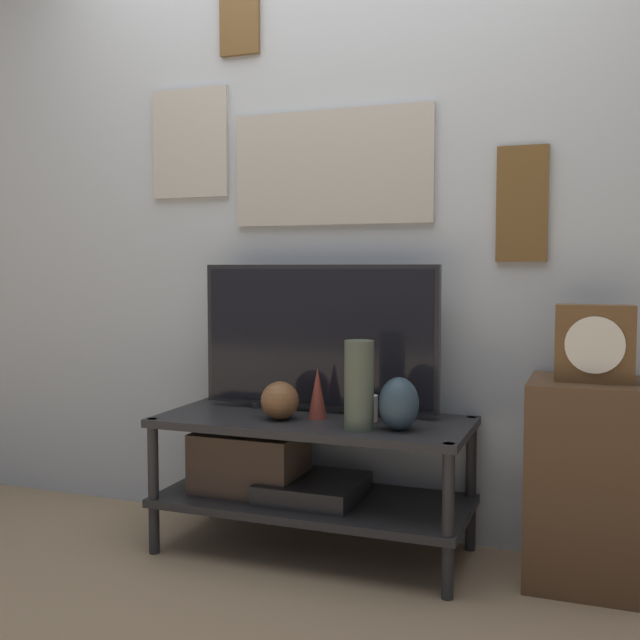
# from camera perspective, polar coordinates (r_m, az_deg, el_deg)

# --- Properties ---
(ground_plane) EXTENTS (12.00, 12.00, 0.00)m
(ground_plane) POSITION_cam_1_polar(r_m,az_deg,el_deg) (2.70, -2.92, -19.30)
(ground_plane) COLOR #997F60
(wall_back) EXTENTS (6.40, 0.08, 2.70)m
(wall_back) POSITION_cam_1_polar(r_m,az_deg,el_deg) (3.05, 1.49, 9.39)
(wall_back) COLOR #B2BCC6
(wall_back) RESTS_ON ground_plane
(media_console) EXTENTS (1.16, 0.51, 0.51)m
(media_console) POSITION_cam_1_polar(r_m,az_deg,el_deg) (2.88, -2.27, -11.02)
(media_console) COLOR #232326
(media_console) RESTS_ON ground_plane
(television) EXTENTS (0.94, 0.05, 0.57)m
(television) POSITION_cam_1_polar(r_m,az_deg,el_deg) (2.88, -0.15, -1.27)
(television) COLOR black
(television) RESTS_ON media_console
(vase_slim_bronze) EXTENTS (0.07, 0.07, 0.19)m
(vase_slim_bronze) POSITION_cam_1_polar(r_m,az_deg,el_deg) (2.78, -0.19, -5.58)
(vase_slim_bronze) COLOR brown
(vase_slim_bronze) RESTS_ON media_console
(vase_tall_ceramic) EXTENTS (0.10, 0.10, 0.31)m
(vase_tall_ceramic) POSITION_cam_1_polar(r_m,az_deg,el_deg) (2.59, 3.00, -4.97)
(vase_tall_ceramic) COLOR #4C5647
(vase_tall_ceramic) RESTS_ON media_console
(vase_urn_stoneware) EXTENTS (0.14, 0.14, 0.18)m
(vase_urn_stoneware) POSITION_cam_1_polar(r_m,az_deg,el_deg) (2.59, 6.02, -6.37)
(vase_urn_stoneware) COLOR #2D4251
(vase_urn_stoneware) RESTS_ON media_console
(vase_round_glass) EXTENTS (0.14, 0.14, 0.14)m
(vase_round_glass) POSITION_cam_1_polar(r_m,az_deg,el_deg) (2.77, -3.08, -6.15)
(vase_round_glass) COLOR brown
(vase_round_glass) RESTS_ON media_console
(candle_jar) EXTENTS (0.09, 0.09, 0.09)m
(candle_jar) POSITION_cam_1_polar(r_m,az_deg,el_deg) (2.75, 3.54, -6.72)
(candle_jar) COLOR silver
(candle_jar) RESTS_ON media_console
(side_table) EXTENTS (0.36, 0.37, 0.69)m
(side_table) POSITION_cam_1_polar(r_m,az_deg,el_deg) (2.73, 19.37, -11.54)
(side_table) COLOR #513823
(side_table) RESTS_ON ground_plane
(mantel_clock) EXTENTS (0.25, 0.11, 0.25)m
(mantel_clock) POSITION_cam_1_polar(r_m,az_deg,el_deg) (2.62, 20.21, -1.69)
(mantel_clock) COLOR brown
(mantel_clock) RESTS_ON side_table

